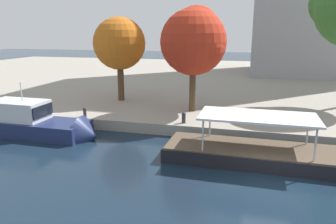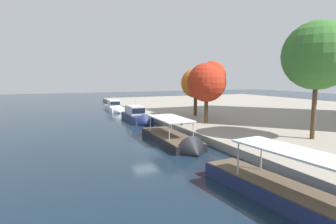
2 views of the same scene
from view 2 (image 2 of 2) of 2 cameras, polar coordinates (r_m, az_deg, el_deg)
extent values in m
plane|color=#142333|center=(29.07, -4.82, -7.22)|extent=(220.00, 220.00, 0.00)
cube|color=white|center=(61.73, -11.18, 0.57)|extent=(9.12, 2.94, 1.41)
cone|color=white|center=(56.93, -10.24, 0.05)|extent=(1.27, 2.59, 2.56)
cube|color=white|center=(62.25, -11.33, 1.89)|extent=(4.13, 2.27, 1.31)
cube|color=black|center=(60.70, -11.05, 1.82)|extent=(1.14, 2.05, 0.79)
cylinder|color=silver|center=(61.72, -11.28, 2.83)|extent=(0.08, 0.08, 0.80)
cube|color=navy|center=(46.13, -6.65, -1.47)|extent=(9.23, 3.01, 1.59)
cone|color=navy|center=(41.42, -4.70, -2.43)|extent=(1.23, 2.77, 2.76)
cube|color=silver|center=(46.59, -6.92, 0.46)|extent=(4.17, 2.37, 1.38)
cube|color=black|center=(45.05, -6.35, 0.33)|extent=(1.13, 2.19, 0.83)
cylinder|color=silver|center=(46.01, -6.78, 2.10)|extent=(0.08, 0.08, 1.37)
cube|color=black|center=(30.83, 0.48, -5.99)|extent=(10.55, 3.55, 1.21)
cone|color=black|center=(25.81, 5.59, -8.65)|extent=(1.44, 3.07, 3.05)
cube|color=brown|center=(30.68, 0.48, -4.82)|extent=(10.34, 3.37, 0.08)
cylinder|color=#B2B2B7|center=(28.53, 5.30, -3.86)|extent=(0.10, 0.10, 1.78)
cylinder|color=#B2B2B7|center=(27.37, 0.26, -4.30)|extent=(0.10, 0.10, 1.78)
cylinder|color=#B2B2B7|center=(33.65, 0.66, -2.13)|extent=(0.10, 0.10, 1.78)
cylinder|color=#B2B2B7|center=(32.68, -3.72, -2.43)|extent=(0.10, 0.10, 1.78)
cube|color=silver|center=(30.35, 0.48, -1.34)|extent=(6.56, 3.22, 0.12)
cube|color=navy|center=(17.31, 25.99, -17.26)|extent=(14.03, 3.78, 1.34)
cube|color=brown|center=(17.03, 26.13, -15.07)|extent=(13.74, 3.63, 0.08)
cylinder|color=#B2B2B7|center=(19.72, 18.96, -8.37)|extent=(0.10, 0.10, 2.09)
cylinder|color=#B2B2B7|center=(18.28, 14.47, -9.43)|extent=(0.10, 0.10, 2.09)
cube|color=silver|center=(16.36, 26.56, -7.92)|extent=(8.77, 3.12, 0.12)
cylinder|color=#2D2D33|center=(36.85, 2.88, -2.31)|extent=(0.29, 0.29, 0.61)
sphere|color=#2D2D33|center=(36.79, 2.89, -1.72)|extent=(0.32, 0.32, 0.32)
cylinder|color=#2D2D33|center=(43.98, -1.98, -0.80)|extent=(0.26, 0.26, 0.54)
sphere|color=#2D2D33|center=(43.93, -1.98, -0.36)|extent=(0.29, 0.29, 0.29)
cylinder|color=#4C3823|center=(32.07, 28.23, 0.28)|extent=(0.46, 0.46, 6.01)
sphere|color=#38702D|center=(31.97, 28.84, 10.34)|extent=(6.99, 6.99, 6.99)
sphere|color=#38702D|center=(33.89, 27.93, 10.80)|extent=(4.32, 4.32, 4.32)
sphere|color=#38702D|center=(33.43, 28.27, 10.41)|extent=(4.29, 4.29, 4.29)
cylinder|color=#4C3823|center=(46.33, 5.76, 1.49)|extent=(0.60, 0.60, 3.62)
sphere|color=#BC6019|center=(46.11, 5.81, 6.03)|extent=(4.95, 4.95, 4.95)
sphere|color=#BC6019|center=(45.78, 5.11, 5.99)|extent=(3.11, 3.11, 3.11)
sphere|color=#BC6019|center=(46.54, 6.96, 5.83)|extent=(3.21, 3.21, 3.21)
cylinder|color=#4C3823|center=(38.58, 7.99, 0.38)|extent=(0.53, 0.53, 3.72)
sphere|color=#B22D19|center=(38.32, 8.09, 6.16)|extent=(5.41, 5.41, 5.41)
sphere|color=#B22D19|center=(37.24, 8.06, 5.60)|extent=(3.29, 3.29, 3.29)
sphere|color=#B22D19|center=(38.67, 9.24, 7.69)|extent=(3.78, 3.78, 3.78)
camera|label=1|loc=(28.49, -35.32, 6.09)|focal=33.71mm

